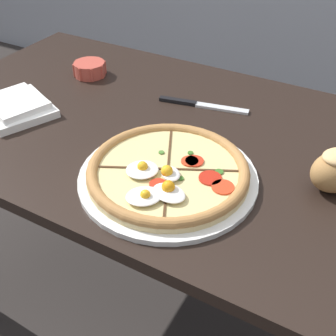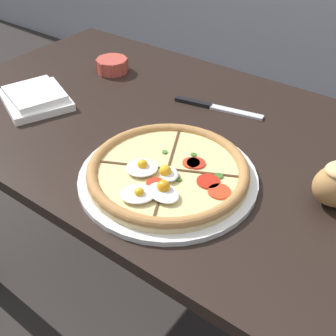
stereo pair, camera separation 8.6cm
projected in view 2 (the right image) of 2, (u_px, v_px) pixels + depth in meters
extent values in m
plane|color=#2D2826|center=(188.00, 315.00, 1.46)|extent=(12.00, 12.00, 0.00)
cube|color=black|center=(197.00, 142.00, 1.01)|extent=(1.46, 0.76, 0.03)
cube|color=black|center=(101.00, 124.00, 1.77)|extent=(0.06, 0.06, 0.71)
cylinder|color=white|center=(168.00, 177.00, 0.87)|extent=(0.37, 0.37, 0.01)
cylinder|color=#E5C684|center=(168.00, 173.00, 0.86)|extent=(0.33, 0.33, 0.01)
cylinder|color=#E0CC84|center=(168.00, 170.00, 0.86)|extent=(0.30, 0.30, 0.00)
torus|color=#B27A42|center=(168.00, 169.00, 0.86)|extent=(0.33, 0.33, 0.02)
cube|color=#472D19|center=(174.00, 148.00, 0.92)|extent=(0.07, 0.13, 0.00)
cube|color=#472D19|center=(133.00, 165.00, 0.87)|extent=(0.13, 0.07, 0.00)
cube|color=#472D19|center=(161.00, 193.00, 0.80)|extent=(0.07, 0.13, 0.00)
cube|color=#472D19|center=(204.00, 173.00, 0.85)|extent=(0.13, 0.07, 0.00)
cylinder|color=red|center=(219.00, 192.00, 0.80)|extent=(0.04, 0.04, 0.00)
cylinder|color=red|center=(155.00, 183.00, 0.82)|extent=(0.03, 0.03, 0.00)
cylinder|color=red|center=(196.00, 163.00, 0.87)|extent=(0.04, 0.04, 0.00)
cylinder|color=red|center=(208.00, 181.00, 0.83)|extent=(0.05, 0.05, 0.00)
cylinder|color=red|center=(191.00, 163.00, 0.87)|extent=(0.04, 0.04, 0.00)
ellipsoid|color=white|center=(141.00, 167.00, 0.85)|extent=(0.09, 0.09, 0.01)
sphere|color=#F4AD1E|center=(143.00, 165.00, 0.85)|extent=(0.02, 0.02, 0.02)
ellipsoid|color=white|center=(138.00, 194.00, 0.79)|extent=(0.09, 0.09, 0.01)
sphere|color=#F4AD1E|center=(139.00, 193.00, 0.78)|extent=(0.02, 0.02, 0.02)
ellipsoid|color=white|center=(163.00, 193.00, 0.79)|extent=(0.08, 0.06, 0.01)
sphere|color=orange|center=(163.00, 187.00, 0.79)|extent=(0.03, 0.03, 0.03)
ellipsoid|color=white|center=(169.00, 174.00, 0.83)|extent=(0.06, 0.06, 0.01)
sphere|color=#F4AD1E|center=(165.00, 171.00, 0.83)|extent=(0.02, 0.02, 0.02)
cylinder|color=#386B23|center=(194.00, 154.00, 0.90)|extent=(0.01, 0.01, 0.00)
cylinder|color=#386B23|center=(219.00, 176.00, 0.84)|extent=(0.02, 0.02, 0.00)
cylinder|color=#386B23|center=(178.00, 179.00, 0.83)|extent=(0.01, 0.01, 0.00)
cylinder|color=#477A2D|center=(163.00, 151.00, 0.91)|extent=(0.01, 0.01, 0.00)
cylinder|color=#2D5B1E|center=(188.00, 165.00, 0.87)|extent=(0.01, 0.01, 0.00)
cylinder|color=#C64C3D|center=(112.00, 65.00, 1.27)|extent=(0.09, 0.09, 0.04)
cylinder|color=gold|center=(112.00, 64.00, 1.27)|extent=(0.07, 0.07, 0.02)
cylinder|color=#C64C3D|center=(124.00, 69.00, 1.25)|extent=(0.01, 0.01, 0.04)
cylinder|color=#C64C3D|center=(127.00, 64.00, 1.28)|extent=(0.01, 0.01, 0.04)
cylinder|color=#C64C3D|center=(122.00, 60.00, 1.30)|extent=(0.01, 0.01, 0.04)
cylinder|color=#C64C3D|center=(111.00, 59.00, 1.31)|extent=(0.01, 0.01, 0.04)
cylinder|color=#C64C3D|center=(101.00, 62.00, 1.29)|extent=(0.01, 0.01, 0.04)
cylinder|color=#C64C3D|center=(97.00, 66.00, 1.27)|extent=(0.01, 0.01, 0.04)
cylinder|color=#C64C3D|center=(102.00, 71.00, 1.24)|extent=(0.01, 0.01, 0.04)
cylinder|color=#C64C3D|center=(113.00, 72.00, 1.24)|extent=(0.01, 0.01, 0.04)
cube|color=white|center=(36.00, 100.00, 1.12)|extent=(0.23, 0.22, 0.02)
cube|color=white|center=(35.00, 94.00, 1.11)|extent=(0.19, 0.17, 0.02)
cube|color=silver|center=(236.00, 112.00, 1.08)|extent=(0.14, 0.05, 0.01)
cube|color=black|center=(193.00, 102.00, 1.12)|extent=(0.10, 0.04, 0.01)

